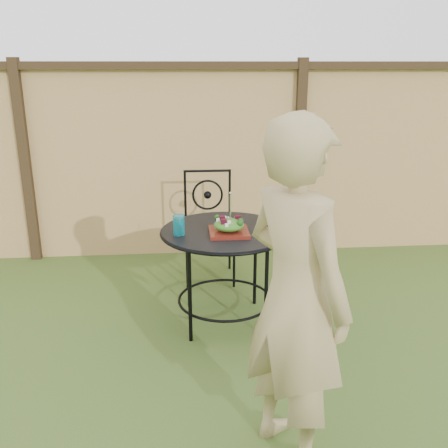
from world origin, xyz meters
The scene contains 9 objects.
ground centered at (0.00, 0.00, 0.00)m, with size 60.00×60.00×0.00m, color #254516.
fence centered at (0.00, 2.19, 0.95)m, with size 8.00×0.12×1.90m.
patio_table centered at (0.45, 0.73, 0.59)m, with size 0.92×0.92×0.72m.
patio_chair centered at (0.38, 1.58, 0.50)m, with size 0.46×0.46×0.95m.
diner centered at (0.66, -0.60, 0.84)m, with size 0.61×0.40×1.67m, color tan.
salad_plate centered at (0.47, 0.64, 0.74)m, with size 0.27×0.27×0.02m, color #4A0A11.
salad centered at (0.47, 0.64, 0.79)m, with size 0.21×0.21×0.08m, color #235614.
fork centered at (0.48, 0.64, 0.92)m, with size 0.01×0.01×0.18m, color silver.
drinking_glass centered at (0.13, 0.65, 0.79)m, with size 0.08×0.08×0.14m, color #0A727F.
Camera 1 is at (0.16, -2.61, 1.85)m, focal length 40.00 mm.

